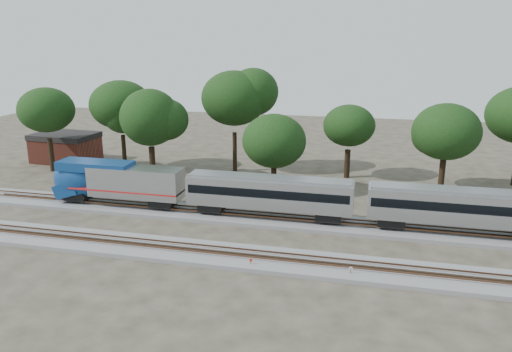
{
  "coord_description": "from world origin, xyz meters",
  "views": [
    {
      "loc": [
        10.55,
        -43.54,
        19.3
      ],
      "look_at": [
        -1.13,
        5.0,
        5.23
      ],
      "focal_mm": 35.0,
      "sensor_mm": 36.0,
      "label": 1
    }
  ],
  "objects": [
    {
      "name": "tree_3",
      "position": [
        -9.14,
        24.98,
        10.71
      ],
      "size": [
        10.9,
        10.9,
        15.37
      ],
      "color": "black",
      "rests_on": "ground"
    },
    {
      "name": "brick_building",
      "position": [
        -36.88,
        24.5,
        2.27
      ],
      "size": [
        9.78,
        7.19,
        4.51
      ],
      "rotation": [
        0.0,
        0.0,
        -0.06
      ],
      "color": "brown",
      "rests_on": "ground"
    },
    {
      "name": "ground",
      "position": [
        0.0,
        0.0,
        0.0
      ],
      "size": [
        160.0,
        160.0,
        0.0
      ],
      "primitive_type": "plane",
      "color": "#383328",
      "rests_on": "ground"
    },
    {
      "name": "tree_1",
      "position": [
        -25.45,
        22.16,
        9.66
      ],
      "size": [
        9.83,
        9.83,
        13.86
      ],
      "color": "black",
      "rests_on": "ground"
    },
    {
      "name": "tree_4",
      "position": [
        -1.44,
        15.87,
        6.71
      ],
      "size": [
        6.85,
        6.85,
        9.66
      ],
      "color": "black",
      "rests_on": "ground"
    },
    {
      "name": "track_far",
      "position": [
        0.0,
        6.0,
        0.21
      ],
      "size": [
        160.0,
        5.0,
        0.73
      ],
      "color": "slate",
      "rests_on": "ground"
    },
    {
      "name": "switch_stand_red",
      "position": [
        0.96,
        -5.59,
        0.57
      ],
      "size": [
        0.28,
        0.09,
        0.89
      ],
      "rotation": [
        0.0,
        0.0,
        -0.24
      ],
      "color": "#512D19",
      "rests_on": "ground"
    },
    {
      "name": "switch_lever",
      "position": [
        4.85,
        -6.03,
        0.15
      ],
      "size": [
        0.52,
        0.34,
        0.3
      ],
      "primitive_type": "cube",
      "rotation": [
        0.0,
        0.0,
        0.08
      ],
      "color": "#512D19",
      "rests_on": "ground"
    },
    {
      "name": "tree_2",
      "position": [
        -18.83,
        17.67,
        8.73
      ],
      "size": [
        8.89,
        8.89,
        12.53
      ],
      "color": "black",
      "rests_on": "ground"
    },
    {
      "name": "track_near",
      "position": [
        0.0,
        -4.0,
        0.21
      ],
      "size": [
        160.0,
        5.0,
        0.73
      ],
      "color": "slate",
      "rests_on": "ground"
    },
    {
      "name": "tree_6",
      "position": [
        19.27,
        21.45,
        7.77
      ],
      "size": [
        7.92,
        7.92,
        11.16
      ],
      "color": "black",
      "rests_on": "ground"
    },
    {
      "name": "tree_0",
      "position": [
        -35.33,
        18.67,
        9.05
      ],
      "size": [
        9.21,
        9.21,
        12.99
      ],
      "color": "black",
      "rests_on": "ground"
    },
    {
      "name": "switch_stand_white",
      "position": [
        9.39,
        -5.32,
        0.63
      ],
      "size": [
        0.31,
        0.11,
        0.99
      ],
      "rotation": [
        0.0,
        0.0,
        0.26
      ],
      "color": "#512D19",
      "rests_on": "ground"
    },
    {
      "name": "tree_5",
      "position": [
        7.14,
        25.31,
        7.39
      ],
      "size": [
        7.54,
        7.54,
        10.63
      ],
      "color": "black",
      "rests_on": "ground"
    }
  ]
}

